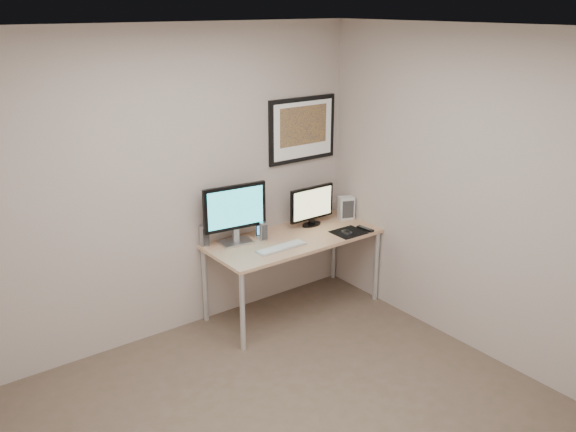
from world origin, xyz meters
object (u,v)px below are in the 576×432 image
object	(u,v)px
speaker_right	(263,231)
keyboard	(281,247)
fan_unit	(346,208)
framed_art	(302,129)
monitor_tv	(312,205)
monitor_large	(235,212)
desk	(294,244)
speaker_left	(204,236)
phone_dock	(259,231)

from	to	relation	value
speaker_right	keyboard	bearing A→B (deg)	-74.65
speaker_right	fan_unit	size ratio (longest dim) A/B	0.76
framed_art	monitor_tv	distance (m)	0.71
monitor_tv	monitor_large	bearing A→B (deg)	176.79
framed_art	speaker_right	size ratio (longest dim) A/B	4.47
desk	monitor_large	world-z (taller)	monitor_large
framed_art	monitor_tv	bearing A→B (deg)	-98.27
framed_art	speaker_left	xyz separation A→B (m)	(-1.10, -0.03, -0.80)
monitor_tv	keyboard	xyz separation A→B (m)	(-0.57, -0.29, -0.20)
speaker_left	fan_unit	world-z (taller)	fan_unit
desk	monitor_tv	size ratio (longest dim) A/B	3.28
phone_dock	fan_unit	world-z (taller)	fan_unit
speaker_left	speaker_right	distance (m)	0.53
desk	speaker_right	xyz separation A→B (m)	(-0.26, 0.11, 0.15)
keyboard	framed_art	bearing A→B (deg)	37.57
framed_art	fan_unit	world-z (taller)	framed_art
monitor_tv	keyboard	distance (m)	0.67
speaker_right	speaker_left	bearing A→B (deg)	169.95
desk	speaker_left	xyz separation A→B (m)	(-0.75, 0.30, 0.16)
desk	monitor_tv	world-z (taller)	monitor_tv
monitor_large	monitor_tv	bearing A→B (deg)	3.41
monitor_large	keyboard	xyz separation A→B (m)	(0.25, -0.33, -0.29)
phone_dock	speaker_left	bearing A→B (deg)	173.61
phone_dock	keyboard	xyz separation A→B (m)	(0.01, -0.33, -0.05)
desk	framed_art	size ratio (longest dim) A/B	2.13
speaker_right	fan_unit	world-z (taller)	fan_unit
desk	phone_dock	bearing A→B (deg)	143.62
keyboard	fan_unit	xyz separation A→B (m)	(0.96, 0.24, 0.10)
monitor_tv	framed_art	bearing A→B (deg)	81.57
framed_art	keyboard	world-z (taller)	framed_art
desk	phone_dock	xyz separation A→B (m)	(-0.25, 0.19, 0.13)
phone_dock	monitor_tv	bearing A→B (deg)	2.24
speaker_left	speaker_right	xyz separation A→B (m)	(0.49, -0.19, -0.01)
keyboard	speaker_left	bearing A→B (deg)	137.44
monitor_tv	phone_dock	xyz separation A→B (m)	(-0.57, 0.04, -0.14)
framed_art	speaker_right	distance (m)	1.04
monitor_tv	fan_unit	distance (m)	0.41
framed_art	keyboard	distance (m)	1.17
monitor_tv	speaker_left	distance (m)	1.09
framed_art	speaker_left	distance (m)	1.36
desk	keyboard	distance (m)	0.29
monitor_tv	speaker_left	size ratio (longest dim) A/B	2.57
desk	monitor_large	xyz separation A→B (m)	(-0.50, 0.19, 0.36)
framed_art	fan_unit	size ratio (longest dim) A/B	3.41
keyboard	fan_unit	distance (m)	1.00
monitor_tv	speaker_right	size ratio (longest dim) A/B	2.91
monitor_large	phone_dock	distance (m)	0.34
speaker_left	phone_dock	bearing A→B (deg)	-14.06
fan_unit	desk	bearing A→B (deg)	-151.30
speaker_right	keyboard	xyz separation A→B (m)	(0.02, -0.25, -0.08)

